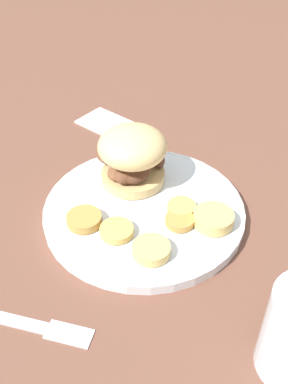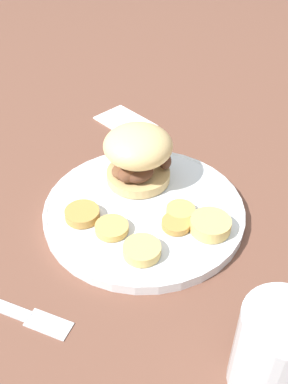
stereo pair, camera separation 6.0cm
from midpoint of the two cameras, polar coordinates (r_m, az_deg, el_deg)
The scene contains 12 objects.
ground_plane at distance 0.63m, azimuth 2.74°, elevation -2.99°, with size 4.00×4.00×0.00m, color brown.
dinner_plate at distance 0.62m, azimuth 2.76°, elevation -2.38°, with size 0.28×0.28×0.02m.
sandwich at distance 0.64m, azimuth 1.77°, elevation 4.71°, with size 0.12×0.10×0.08m.
potato_round_0 at distance 0.55m, azimuth 2.88°, elevation -7.51°, with size 0.05×0.05×0.01m, color #DBB766.
potato_round_1 at distance 0.58m, azimuth -1.16°, elevation -4.71°, with size 0.04×0.04×0.01m, color tan.
potato_round_2 at distance 0.61m, azimuth 7.51°, elevation -2.52°, with size 0.04×0.04×0.01m, color tan.
potato_round_3 at distance 0.59m, azimuth 7.05°, elevation -4.14°, with size 0.04×0.04×0.01m, color #BC8942.
potato_round_4 at distance 0.60m, azimuth -5.01°, elevation -2.92°, with size 0.05×0.05×0.01m, color #BC8942.
potato_round_5 at distance 0.59m, azimuth 11.35°, elevation -4.24°, with size 0.05×0.05×0.02m, color #DBB766.
fork at distance 0.53m, azimuth -13.24°, elevation -14.53°, with size 0.14×0.09×0.00m.
drinking_glass at distance 0.46m, azimuth 20.25°, elevation -18.76°, with size 0.08×0.08×0.10m.
napkin at distance 0.82m, azimuth -0.28°, elevation 8.90°, with size 0.10×0.07×0.01m, color white.
Camera 2 is at (-0.35, 0.30, 0.43)m, focal length 42.00 mm.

